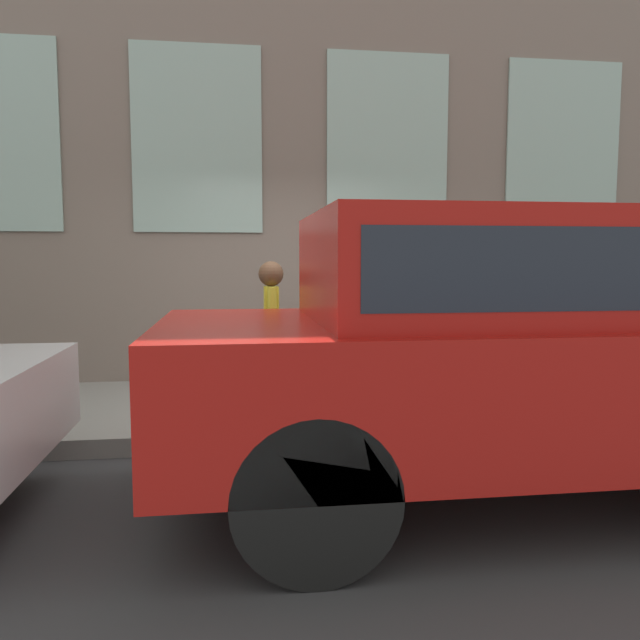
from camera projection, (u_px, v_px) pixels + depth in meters
ground_plane at (324, 450)px, 4.97m from camera, size 80.00×80.00×0.00m
sidewalk at (307, 406)px, 6.10m from camera, size 2.30×60.00×0.15m
fire_hydrant at (368, 377)px, 5.37m from camera, size 0.34×0.45×0.69m
person at (271, 324)px, 5.35m from camera, size 0.33×0.22×1.34m
parked_truck_red_near at (514, 337)px, 3.86m from camera, size 1.89×4.24×1.78m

